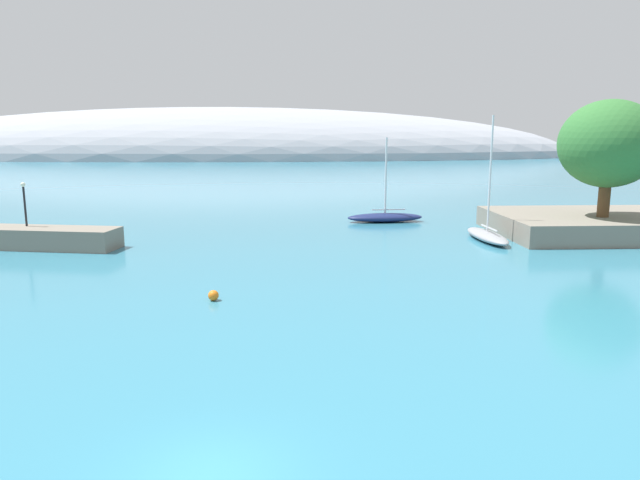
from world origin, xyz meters
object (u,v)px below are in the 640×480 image
object	(u,v)px
sailboat_grey_near_shore	(487,235)
harbor_lamp_post	(24,198)
sailboat_navy_mid_mooring	(385,217)
mooring_buoy_orange	(213,295)
tree_clump_shore	(609,144)

from	to	relation	value
sailboat_grey_near_shore	harbor_lamp_post	bearing A→B (deg)	88.97
sailboat_navy_mid_mooring	harbor_lamp_post	distance (m)	32.11
sailboat_grey_near_shore	mooring_buoy_orange	distance (m)	26.07
sailboat_navy_mid_mooring	sailboat_grey_near_shore	bearing A→B (deg)	118.06
tree_clump_shore	harbor_lamp_post	world-z (taller)	tree_clump_shore
sailboat_grey_near_shore	mooring_buoy_orange	bearing A→B (deg)	127.20
sailboat_navy_mid_mooring	mooring_buoy_orange	xyz separation A→B (m)	(-13.41, -27.25, -0.23)
tree_clump_shore	sailboat_grey_near_shore	xyz separation A→B (m)	(-10.05, -0.84, -7.33)
sailboat_grey_near_shore	harbor_lamp_post	xyz separation A→B (m)	(-36.55, -0.76, 3.27)
tree_clump_shore	mooring_buoy_orange	xyz separation A→B (m)	(-30.19, -17.39, -7.54)
tree_clump_shore	sailboat_grey_near_shore	distance (m)	12.47
sailboat_grey_near_shore	sailboat_navy_mid_mooring	xyz separation A→B (m)	(-6.73, 10.70, 0.02)
sailboat_navy_mid_mooring	harbor_lamp_post	world-z (taller)	sailboat_navy_mid_mooring
harbor_lamp_post	sailboat_grey_near_shore	bearing A→B (deg)	1.19
sailboat_grey_near_shore	sailboat_navy_mid_mooring	distance (m)	12.64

